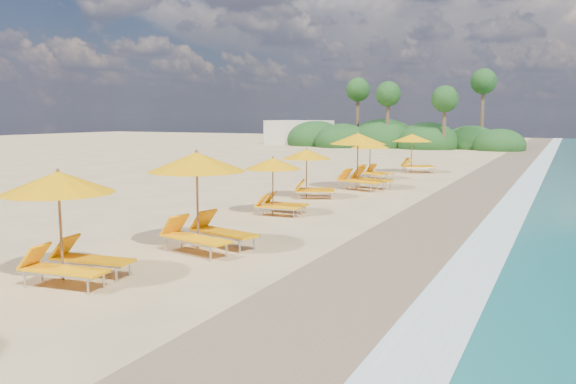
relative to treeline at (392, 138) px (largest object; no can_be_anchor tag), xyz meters
name	(u,v)px	position (x,y,z in m)	size (l,w,h in m)	color
ground	(288,233)	(9.94, -45.51, -1.00)	(160.00, 160.00, 0.00)	#D9B780
wet_sand	(424,246)	(13.94, -45.51, -0.99)	(4.00, 160.00, 0.01)	#8B7453
surf_foam	(536,256)	(16.64, -45.51, -0.97)	(4.00, 160.00, 0.01)	white
station_3	(67,219)	(8.07, -51.99, 0.32)	(2.74, 2.59, 2.35)	olive
station_4	(203,194)	(8.94, -48.41, 0.44)	(3.13, 3.01, 2.56)	olive
station_5	(277,182)	(8.21, -42.84, 0.13)	(2.30, 2.16, 2.02)	olive
station_6	(310,170)	(7.60, -38.63, 0.17)	(2.73, 2.71, 2.08)	olive
station_7	(361,157)	(8.55, -34.97, 0.50)	(3.36, 3.27, 2.67)	olive
station_8	(372,157)	(7.68, -30.59, 0.20)	(2.82, 2.81, 2.14)	olive
station_9	(415,150)	(8.87, -26.09, 0.34)	(3.13, 3.11, 2.38)	olive
treeline	(392,138)	(0.00, 0.00, 0.00)	(25.80, 8.80, 9.74)	#163D14
beach_building	(299,132)	(-12.06, 2.49, 0.40)	(7.00, 5.00, 2.80)	beige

